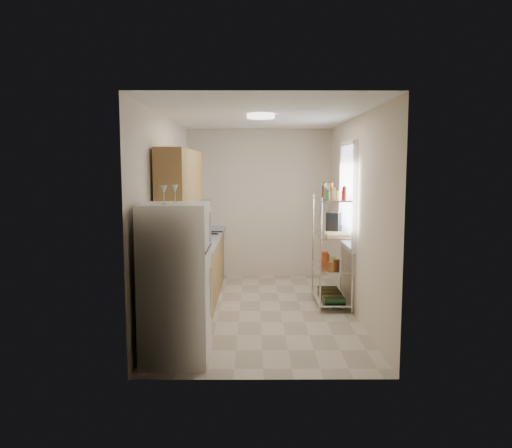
{
  "coord_description": "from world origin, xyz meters",
  "views": [
    {
      "loc": [
        -0.09,
        -6.59,
        1.95
      ],
      "look_at": [
        -0.06,
        0.25,
        1.16
      ],
      "focal_mm": 35.0,
      "sensor_mm": 36.0,
      "label": 1
    }
  ],
  "objects_px": {
    "refrigerator": "(176,283)",
    "espresso_machine": "(334,221)",
    "rice_cooker": "(188,237)",
    "cutting_board": "(337,234)",
    "frying_pan_large": "(198,233)"
  },
  "relations": [
    {
      "from": "refrigerator",
      "to": "espresso_machine",
      "type": "relative_size",
      "value": 5.13
    },
    {
      "from": "rice_cooker",
      "to": "cutting_board",
      "type": "bearing_deg",
      "value": 2.53
    },
    {
      "from": "refrigerator",
      "to": "frying_pan_large",
      "type": "relative_size",
      "value": 5.56
    },
    {
      "from": "refrigerator",
      "to": "frying_pan_large",
      "type": "distance_m",
      "value": 2.76
    },
    {
      "from": "frying_pan_large",
      "to": "cutting_board",
      "type": "distance_m",
      "value": 2.18
    },
    {
      "from": "refrigerator",
      "to": "cutting_board",
      "type": "xyz_separation_m",
      "value": [
        1.93,
        1.92,
        0.23
      ]
    },
    {
      "from": "frying_pan_large",
      "to": "cutting_board",
      "type": "xyz_separation_m",
      "value": [
        2.01,
        -0.84,
        0.1
      ]
    },
    {
      "from": "rice_cooker",
      "to": "frying_pan_large",
      "type": "distance_m",
      "value": 0.93
    },
    {
      "from": "frying_pan_large",
      "to": "cutting_board",
      "type": "bearing_deg",
      "value": -11.01
    },
    {
      "from": "rice_cooker",
      "to": "frying_pan_large",
      "type": "relative_size",
      "value": 0.89
    },
    {
      "from": "rice_cooker",
      "to": "espresso_machine",
      "type": "distance_m",
      "value": 2.09
    },
    {
      "from": "rice_cooker",
      "to": "espresso_machine",
      "type": "xyz_separation_m",
      "value": [
        2.05,
        0.4,
        0.16
      ]
    },
    {
      "from": "refrigerator",
      "to": "cutting_board",
      "type": "distance_m",
      "value": 2.73
    },
    {
      "from": "frying_pan_large",
      "to": "espresso_machine",
      "type": "xyz_separation_m",
      "value": [
        2.01,
        -0.52,
        0.24
      ]
    },
    {
      "from": "refrigerator",
      "to": "cutting_board",
      "type": "height_order",
      "value": "refrigerator"
    }
  ]
}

